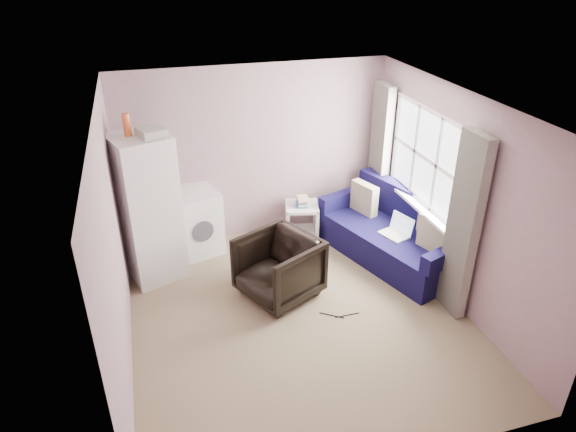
# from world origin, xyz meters

# --- Properties ---
(room) EXTENTS (3.84, 4.24, 2.54)m
(room) POSITION_xyz_m (0.02, 0.01, 1.25)
(room) COLOR #827155
(room) RESTS_ON ground
(armchair) EXTENTS (1.08, 1.11, 0.87)m
(armchair) POSITION_xyz_m (-0.12, 0.44, 0.43)
(armchair) COLOR black
(armchair) RESTS_ON ground
(fridge) EXTENTS (0.84, 0.83, 2.17)m
(fridge) POSITION_xyz_m (-1.55, 1.34, 0.97)
(fridge) COLOR silver
(fridge) RESTS_ON ground
(washing_machine) EXTENTS (0.79, 0.79, 0.91)m
(washing_machine) POSITION_xyz_m (-0.97, 1.79, 0.48)
(washing_machine) COLOR silver
(washing_machine) RESTS_ON ground
(side_table) EXTENTS (0.56, 0.56, 0.64)m
(side_table) POSITION_xyz_m (0.60, 1.75, 0.30)
(side_table) COLOR silver
(side_table) RESTS_ON ground
(sofa) EXTENTS (1.57, 2.27, 0.93)m
(sofa) POSITION_xyz_m (1.65, 0.84, 0.34)
(sofa) COLOR #0F0C3A
(sofa) RESTS_ON ground
(window_dressing) EXTENTS (0.17, 2.62, 2.18)m
(window_dressing) POSITION_xyz_m (1.78, 0.70, 1.11)
(window_dressing) COLOR white
(window_dressing) RESTS_ON ground
(floor_cables) EXTENTS (0.45, 0.18, 0.01)m
(floor_cables) POSITION_xyz_m (0.46, -0.16, 0.01)
(floor_cables) COLOR black
(floor_cables) RESTS_ON ground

